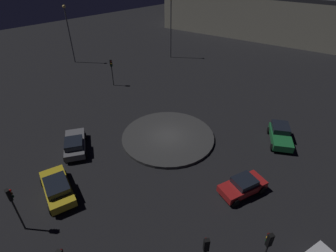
# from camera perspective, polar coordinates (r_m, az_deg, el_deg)

# --- Properties ---
(ground_plane) EXTENTS (116.31, 116.31, 0.00)m
(ground_plane) POSITION_cam_1_polar(r_m,az_deg,el_deg) (27.72, 0.00, -2.57)
(ground_plane) COLOR black
(roundabout_island) EXTENTS (9.50, 9.50, 0.29)m
(roundabout_island) POSITION_cam_1_polar(r_m,az_deg,el_deg) (27.63, 0.00, -2.32)
(roundabout_island) COLOR #383838
(roundabout_island) RESTS_ON ground_plane
(car_green) EXTENTS (4.38, 3.92, 1.55)m
(car_green) POSITION_cam_1_polar(r_m,az_deg,el_deg) (29.11, 22.93, -1.72)
(car_green) COLOR #1E7238
(car_green) RESTS_ON ground_plane
(car_red) EXTENTS (4.11, 2.70, 1.42)m
(car_red) POSITION_cam_1_polar(r_m,az_deg,el_deg) (22.51, 15.72, -12.20)
(car_red) COLOR red
(car_red) RESTS_ON ground_plane
(car_grey) EXTENTS (3.61, 4.76, 1.49)m
(car_grey) POSITION_cam_1_polar(r_m,az_deg,el_deg) (27.20, -19.33, -3.66)
(car_grey) COLOR slate
(car_grey) RESTS_ON ground_plane
(car_yellow) EXTENTS (2.78, 4.78, 1.52)m
(car_yellow) POSITION_cam_1_polar(r_m,az_deg,el_deg) (23.20, -22.60, -12.11)
(car_yellow) COLOR gold
(car_yellow) RESTS_ON ground_plane
(traffic_light_northeast) EXTENTS (0.37, 0.40, 3.96)m
(traffic_light_northeast) POSITION_cam_1_polar(r_m,az_deg,el_deg) (16.09, 7.98, -25.12)
(traffic_light_northeast) COLOR #2D2D2D
(traffic_light_northeast) RESTS_ON ground_plane
(traffic_light_south) EXTENTS (0.33, 0.38, 3.76)m
(traffic_light_south) POSITION_cam_1_polar(r_m,az_deg,el_deg) (38.26, -11.99, 12.15)
(traffic_light_south) COLOR #2D2D2D
(traffic_light_south) RESTS_ON ground_plane
(traffic_light_north) EXTENTS (0.36, 0.39, 4.23)m
(traffic_light_north) POSITION_cam_1_polar(r_m,az_deg,el_deg) (16.73, 20.31, -23.31)
(traffic_light_north) COLOR #2D2D2D
(traffic_light_north) RESTS_ON ground_plane
(traffic_light_east) EXTENTS (0.37, 0.32, 3.95)m
(traffic_light_east) POSITION_cam_1_polar(r_m,az_deg,el_deg) (20.57, -30.28, -13.85)
(traffic_light_east) COLOR #2D2D2D
(traffic_light_east) RESTS_ON ground_plane
(streetlamp_south) EXTENTS (0.49, 0.49, 9.10)m
(streetlamp_south) POSITION_cam_1_polar(r_m,az_deg,el_deg) (48.03, -20.58, 19.08)
(streetlamp_south) COLOR #4C4C51
(streetlamp_south) RESTS_ON ground_plane
(streetlamp_southwest) EXTENTS (0.45, 0.45, 9.77)m
(streetlamp_southwest) POSITION_cam_1_polar(r_m,az_deg,el_deg) (47.61, 0.61, 21.12)
(streetlamp_southwest) COLOR #4C4C51
(streetlamp_southwest) RESTS_ON ground_plane
(store_building) EXTENTS (23.21, 39.40, 8.82)m
(store_building) POSITION_cam_1_polar(r_m,az_deg,el_deg) (66.71, 17.41, 22.27)
(store_building) COLOR #B7B299
(store_building) RESTS_ON ground_plane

